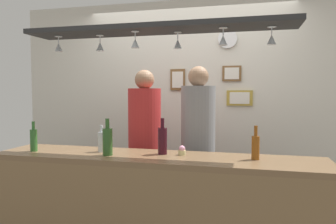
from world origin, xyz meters
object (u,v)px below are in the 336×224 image
bottle_beer_amber_tall (256,147)px  bottle_soda_clear (102,141)px  person_left_red_shirt (145,135)px  wall_clock (228,39)px  person_right_grey_shirt (198,135)px  bottle_champagne_green (108,141)px  picture_frame_lower_pair (240,98)px  picture_frame_upper_small (232,73)px  bottle_wine_dark_red (162,140)px  cupcake (182,151)px  bottle_beer_green_import (34,139)px  picture_frame_crest (178,80)px

bottle_beer_amber_tall → bottle_soda_clear: bearing=179.6°
person_left_red_shirt → wall_clock: size_ratio=7.78×
person_left_red_shirt → bottle_soda_clear: size_ratio=7.45×
person_right_grey_shirt → bottle_champagne_green: bearing=-128.7°
person_left_red_shirt → person_right_grey_shirt: size_ratio=0.98×
person_left_red_shirt → picture_frame_lower_pair: 1.24m
picture_frame_upper_small → picture_frame_lower_pair: bearing=0.0°
bottle_soda_clear → bottle_wine_dark_red: bottle_wine_dark_red is taller
bottle_champagne_green → picture_frame_upper_small: bearing=58.5°
bottle_soda_clear → cupcake: size_ratio=2.95×
person_left_red_shirt → bottle_wine_dark_red: (0.36, -0.62, 0.05)m
picture_frame_lower_pair → bottle_beer_green_import: bearing=-139.0°
bottle_beer_green_import → cupcake: (1.28, 0.15, -0.07)m
bottle_champagne_green → bottle_beer_amber_tall: bottle_champagne_green is taller
bottle_champagne_green → bottle_beer_amber_tall: size_ratio=1.15×
person_right_grey_shirt → bottle_wine_dark_red: 0.65m
bottle_beer_amber_tall → picture_frame_lower_pair: (-0.16, 1.36, 0.34)m
cupcake → picture_frame_upper_small: bearing=76.3°
bottle_soda_clear → wall_clock: bearing=54.3°
cupcake → picture_frame_upper_small: picture_frame_upper_small is taller
cupcake → picture_frame_upper_small: 1.53m
cupcake → wall_clock: size_ratio=0.35×
wall_clock → bottle_beer_green_import: bearing=-136.5°
picture_frame_crest → picture_frame_lower_pair: bearing=0.0°
bottle_champagne_green → bottle_beer_amber_tall: (1.16, 0.12, -0.02)m
bottle_champagne_green → picture_frame_upper_small: size_ratio=1.36×
bottle_beer_amber_tall → picture_frame_upper_small: picture_frame_upper_small is taller
person_left_red_shirt → picture_frame_upper_small: size_ratio=7.78×
bottle_beer_green_import → picture_frame_lower_pair: 2.28m
bottle_wine_dark_red → person_right_grey_shirt: bearing=72.2°
bottle_beer_green_import → picture_frame_upper_small: bearing=42.6°
bottle_beer_amber_tall → picture_frame_crest: size_ratio=1.00×
bottle_wine_dark_red → picture_frame_lower_pair: picture_frame_lower_pair is taller
person_left_red_shirt → picture_frame_crest: bearing=74.6°
person_right_grey_shirt → picture_frame_lower_pair: person_right_grey_shirt is taller
cupcake → wall_clock: 1.74m
person_left_red_shirt → bottle_beer_green_import: (-0.76, -0.77, 0.04)m
person_left_red_shirt → bottle_champagne_green: person_left_red_shirt is taller
bottle_champagne_green → picture_frame_lower_pair: 1.82m
bottle_beer_amber_tall → picture_frame_crest: (-0.91, 1.36, 0.56)m
bottle_wine_dark_red → picture_frame_lower_pair: 1.49m
bottle_champagne_green → picture_frame_crest: 1.60m
person_right_grey_shirt → wall_clock: wall_clock is taller
bottle_champagne_green → picture_frame_lower_pair: (1.00, 1.48, 0.32)m
person_right_grey_shirt → picture_frame_crest: (-0.37, 0.71, 0.58)m
bottle_champagne_green → wall_clock: bearing=60.0°
bottle_beer_amber_tall → cupcake: size_ratio=3.33×
picture_frame_crest → bottle_beer_green_import: bearing=-122.8°
bottle_soda_clear → cupcake: (0.70, 0.03, -0.06)m
picture_frame_lower_pair → wall_clock: 0.71m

